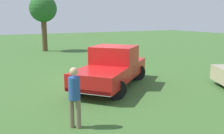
# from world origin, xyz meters

# --- Properties ---
(ground_plane) EXTENTS (80.00, 80.00, 0.00)m
(ground_plane) POSITION_xyz_m (0.00, 0.00, 0.00)
(ground_plane) COLOR #3D662D
(pickup_truck) EXTENTS (4.96, 4.71, 1.80)m
(pickup_truck) POSITION_xyz_m (0.36, -0.82, 0.92)
(pickup_truck) COLOR black
(pickup_truck) RESTS_ON ground_plane
(person_bystander) EXTENTS (0.45, 0.45, 1.72)m
(person_bystander) POSITION_xyz_m (-2.63, -4.16, 0.97)
(person_bystander) COLOR #7A6B51
(person_bystander) RESTS_ON ground_plane
(tree_back_left) EXTENTS (2.47, 2.47, 5.15)m
(tree_back_left) POSITION_xyz_m (0.49, 12.93, 3.80)
(tree_back_left) COLOR brown
(tree_back_left) RESTS_ON ground_plane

